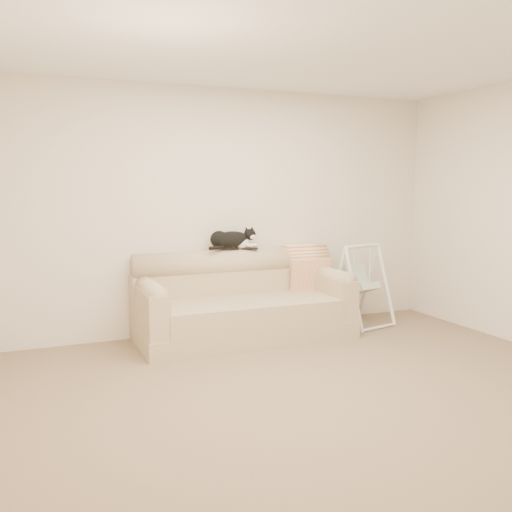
{
  "coord_description": "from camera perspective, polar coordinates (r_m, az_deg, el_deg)",
  "views": [
    {
      "loc": [
        -2.1,
        -3.8,
        1.6
      ],
      "look_at": [
        0.05,
        1.27,
        0.9
      ],
      "focal_mm": 40.0,
      "sensor_mm": 36.0,
      "label": 1
    }
  ],
  "objects": [
    {
      "name": "ground_plane",
      "position": [
        4.63,
        5.75,
        -12.99
      ],
      "size": [
        5.0,
        5.0,
        0.0
      ],
      "primitive_type": "plane",
      "color": "brown",
      "rests_on": "ground"
    },
    {
      "name": "room_shell",
      "position": [
        4.35,
        6.01,
        6.26
      ],
      "size": [
        5.04,
        4.04,
        2.6
      ],
      "color": "beige",
      "rests_on": "ground"
    },
    {
      "name": "sofa",
      "position": [
        5.96,
        -1.38,
        -4.83
      ],
      "size": [
        2.2,
        0.93,
        0.9
      ],
      "color": "tan",
      "rests_on": "ground"
    },
    {
      "name": "remote_a",
      "position": [
        6.08,
        -2.62,
        0.74
      ],
      "size": [
        0.18,
        0.06,
        0.03
      ],
      "color": "black",
      "rests_on": "sofa"
    },
    {
      "name": "remote_b",
      "position": [
        6.12,
        -0.6,
        0.77
      ],
      "size": [
        0.17,
        0.12,
        0.02
      ],
      "color": "black",
      "rests_on": "sofa"
    },
    {
      "name": "tuxedo_cat",
      "position": [
        6.07,
        -2.44,
        1.68
      ],
      "size": [
        0.6,
        0.3,
        0.23
      ],
      "color": "black",
      "rests_on": "sofa"
    },
    {
      "name": "throw_blanket",
      "position": [
        6.45,
        4.95,
        -0.55
      ],
      "size": [
        0.48,
        0.38,
        0.58
      ],
      "color": "orange",
      "rests_on": "sofa"
    },
    {
      "name": "baby_swing",
      "position": [
        6.59,
        10.44,
        -2.8
      ],
      "size": [
        0.68,
        0.71,
        0.93
      ],
      "color": "white",
      "rests_on": "ground"
    }
  ]
}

